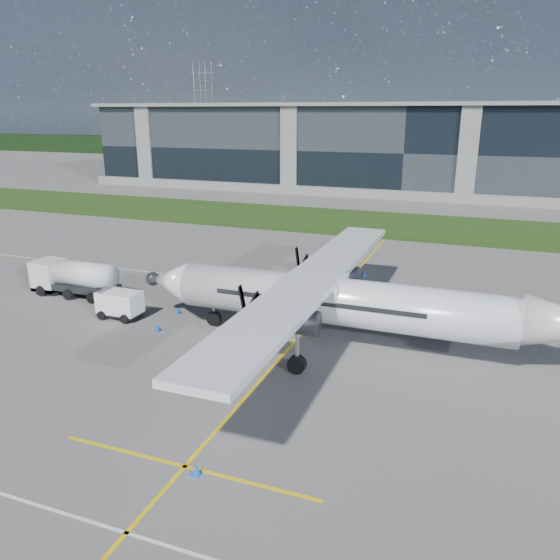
% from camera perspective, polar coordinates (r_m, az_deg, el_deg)
% --- Properties ---
extents(ground, '(400.00, 400.00, 0.00)m').
position_cam_1_polar(ground, '(65.67, 8.43, 4.60)').
color(ground, '#5F5C5A').
rests_on(ground, ground).
extents(grass_strip, '(400.00, 18.00, 0.04)m').
position_cam_1_polar(grass_strip, '(73.34, 9.82, 5.87)').
color(grass_strip, '#213D10').
rests_on(grass_strip, ground).
extents(terminal_building, '(120.00, 20.00, 15.00)m').
position_cam_1_polar(terminal_building, '(103.79, 13.64, 13.08)').
color(terminal_building, black).
rests_on(terminal_building, ground).
extents(tree_line, '(400.00, 6.00, 6.00)m').
position_cam_1_polar(tree_line, '(163.62, 16.44, 12.63)').
color(tree_line, black).
rests_on(tree_line, ground).
extents(pylon_west, '(9.00, 4.60, 30.00)m').
position_cam_1_polar(pylon_west, '(196.41, -7.98, 17.31)').
color(pylon_west, gray).
rests_on(pylon_west, ground).
extents(yellow_taxiway_centerline, '(0.20, 70.00, 0.01)m').
position_cam_1_polar(yellow_taxiway_centerline, '(37.14, 2.68, -5.16)').
color(yellow_taxiway_centerline, yellow).
rests_on(yellow_taxiway_centerline, ground).
extents(turboprop_aircraft, '(29.63, 30.73, 9.22)m').
position_cam_1_polar(turboprop_aircraft, '(33.25, 8.09, 0.39)').
color(turboprop_aircraft, white).
rests_on(turboprop_aircraft, ground).
extents(fuel_tanker_truck, '(7.63, 2.48, 2.86)m').
position_cam_1_polar(fuel_tanker_truck, '(46.68, -21.14, 0.23)').
color(fuel_tanker_truck, silver).
rests_on(fuel_tanker_truck, ground).
extents(baggage_tug, '(3.22, 1.93, 1.93)m').
position_cam_1_polar(baggage_tug, '(40.52, -16.39, -2.48)').
color(baggage_tug, white).
rests_on(baggage_tug, ground).
extents(ground_crew_person, '(0.91, 0.97, 1.94)m').
position_cam_1_polar(ground_crew_person, '(40.26, -16.50, -2.61)').
color(ground_crew_person, '#F25907').
rests_on(ground_crew_person, ground).
extents(safety_cone_portwing, '(0.36, 0.36, 0.50)m').
position_cam_1_polar(safety_cone_portwing, '(23.65, -8.76, -18.96)').
color(safety_cone_portwing, blue).
rests_on(safety_cone_portwing, ground).
extents(safety_cone_nose_stbd, '(0.36, 0.36, 0.50)m').
position_cam_1_polar(safety_cone_nose_stbd, '(40.59, -10.62, -3.10)').
color(safety_cone_nose_stbd, blue).
rests_on(safety_cone_nose_stbd, ground).
extents(safety_cone_stbdwing, '(0.36, 0.36, 0.50)m').
position_cam_1_polar(safety_cone_stbdwing, '(49.30, 8.81, 0.65)').
color(safety_cone_stbdwing, blue).
rests_on(safety_cone_stbdwing, ground).
extents(safety_cone_nose_port, '(0.36, 0.36, 0.50)m').
position_cam_1_polar(safety_cone_nose_port, '(37.72, -12.64, -4.83)').
color(safety_cone_nose_port, blue).
rests_on(safety_cone_nose_port, ground).
extents(safety_cone_fwd, '(0.36, 0.36, 0.50)m').
position_cam_1_polar(safety_cone_fwd, '(40.73, -15.74, -3.39)').
color(safety_cone_fwd, blue).
rests_on(safety_cone_fwd, ground).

